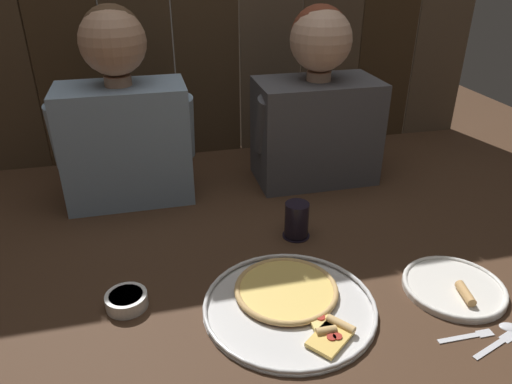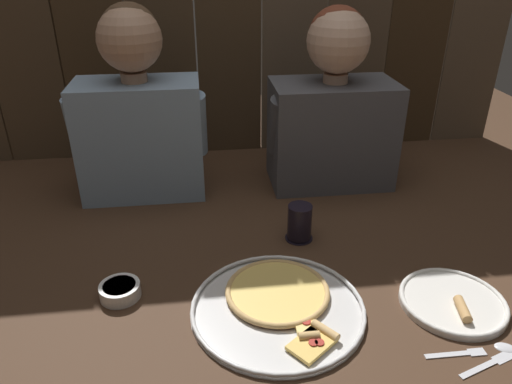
{
  "view_description": "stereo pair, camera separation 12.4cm",
  "coord_description": "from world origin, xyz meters",
  "px_view_note": "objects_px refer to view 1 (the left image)",
  "views": [
    {
      "loc": [
        -0.25,
        -0.97,
        0.75
      ],
      "look_at": [
        0.01,
        0.1,
        0.18
      ],
      "focal_mm": 33.59,
      "sensor_mm": 36.0,
      "label": 1
    },
    {
      "loc": [
        -0.13,
        -0.99,
        0.75
      ],
      "look_at": [
        0.01,
        0.1,
        0.18
      ],
      "focal_mm": 33.59,
      "sensor_mm": 36.0,
      "label": 2
    }
  ],
  "objects_px": {
    "dipping_bowl": "(127,300)",
    "dinner_plate": "(454,287)",
    "diner_left": "(123,116)",
    "pizza_tray": "(289,301)",
    "diner_right": "(317,106)",
    "drinking_glass": "(297,220)"
  },
  "relations": [
    {
      "from": "dipping_bowl",
      "to": "diner_right",
      "type": "height_order",
      "value": "diner_right"
    },
    {
      "from": "pizza_tray",
      "to": "diner_right",
      "type": "distance_m",
      "value": 0.74
    },
    {
      "from": "pizza_tray",
      "to": "drinking_glass",
      "type": "relative_size",
      "value": 3.8
    },
    {
      "from": "dipping_bowl",
      "to": "dinner_plate",
      "type": "bearing_deg",
      "value": -9.34
    },
    {
      "from": "drinking_glass",
      "to": "dipping_bowl",
      "type": "relative_size",
      "value": 1.09
    },
    {
      "from": "diner_left",
      "to": "pizza_tray",
      "type": "bearing_deg",
      "value": -61.33
    },
    {
      "from": "dinner_plate",
      "to": "drinking_glass",
      "type": "relative_size",
      "value": 2.31
    },
    {
      "from": "dipping_bowl",
      "to": "diner_left",
      "type": "bearing_deg",
      "value": 87.79
    },
    {
      "from": "diner_left",
      "to": "diner_right",
      "type": "distance_m",
      "value": 0.63
    },
    {
      "from": "diner_left",
      "to": "dinner_plate",
      "type": "bearing_deg",
      "value": -42.22
    },
    {
      "from": "dipping_bowl",
      "to": "pizza_tray",
      "type": "bearing_deg",
      "value": -12.37
    },
    {
      "from": "pizza_tray",
      "to": "dinner_plate",
      "type": "height_order",
      "value": "dinner_plate"
    },
    {
      "from": "dinner_plate",
      "to": "dipping_bowl",
      "type": "bearing_deg",
      "value": 170.66
    },
    {
      "from": "diner_right",
      "to": "dipping_bowl",
      "type": "bearing_deg",
      "value": -139.67
    },
    {
      "from": "drinking_glass",
      "to": "dinner_plate",
      "type": "bearing_deg",
      "value": -47.25
    },
    {
      "from": "dipping_bowl",
      "to": "drinking_glass",
      "type": "bearing_deg",
      "value": 22.43
    },
    {
      "from": "dinner_plate",
      "to": "diner_left",
      "type": "relative_size",
      "value": 0.4
    },
    {
      "from": "pizza_tray",
      "to": "dipping_bowl",
      "type": "height_order",
      "value": "dipping_bowl"
    },
    {
      "from": "pizza_tray",
      "to": "diner_right",
      "type": "bearing_deg",
      "value": 65.87
    },
    {
      "from": "drinking_glass",
      "to": "dipping_bowl",
      "type": "bearing_deg",
      "value": -157.57
    },
    {
      "from": "pizza_tray",
      "to": "drinking_glass",
      "type": "bearing_deg",
      "value": 69.14
    },
    {
      "from": "pizza_tray",
      "to": "diner_left",
      "type": "distance_m",
      "value": 0.78
    }
  ]
}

